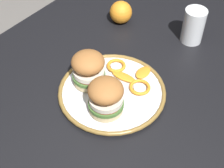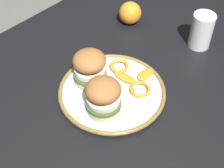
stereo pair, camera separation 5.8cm
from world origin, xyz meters
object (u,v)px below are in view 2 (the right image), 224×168
Objects in this scene: dining_table at (119,102)px; sandwich_half_right at (90,67)px; whole_orange at (130,13)px; drinking_glass at (201,33)px; sandwich_half_left at (103,96)px; dinner_plate at (112,91)px.

dining_table is 11.56× the size of sandwich_half_right.
whole_orange is (-0.30, -0.11, -0.03)m from sandwich_half_right.
dining_table is at bearing -16.03° from drinking_glass.
sandwich_half_left reaches higher than dining_table.
dining_table is at bearing -158.83° from dinner_plate.
drinking_glass is (-0.29, 0.08, 0.15)m from dining_table.
dining_table is 0.22m from sandwich_half_left.
dining_table is at bearing -156.79° from sandwich_half_left.
sandwich_half_left is 0.11m from sandwich_half_right.
sandwich_half_right is at bearing -34.05° from dining_table.
drinking_glass is (-0.41, 0.03, -0.02)m from sandwich_half_left.
drinking_glass is 1.48× the size of whole_orange.
dinner_plate is (0.06, 0.02, 0.11)m from dining_table.
whole_orange is (0.06, -0.25, -0.01)m from drinking_glass.
sandwich_half_left is 0.42m from drinking_glass.
drinking_glass is at bearing 163.97° from dining_table.
dinner_plate is 2.45× the size of sandwich_half_left.
sandwich_half_right reaches higher than drinking_glass.
whole_orange is at bearing -159.61° from sandwich_half_right.
sandwich_half_right is 0.39m from drinking_glass.
whole_orange reaches higher than dining_table.
dinner_plate is at bearing 101.39° from sandwich_half_right.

